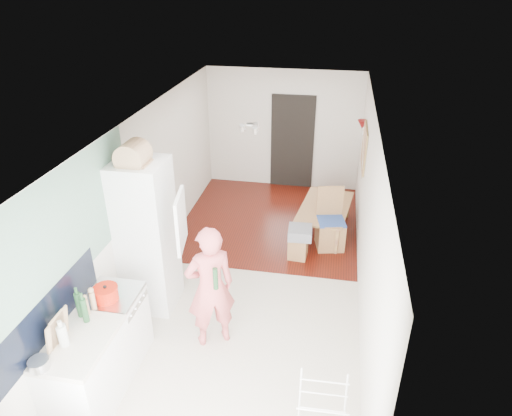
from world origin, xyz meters
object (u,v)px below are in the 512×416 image
(dining_chair, at_px, (331,220))
(stool, at_px, (298,247))
(person, at_px, (210,277))
(dining_table, at_px, (326,221))

(dining_chair, bearing_deg, stool, -152.34)
(person, xyz_separation_m, dining_table, (1.28, 2.98, -0.76))
(person, height_order, dining_chair, person)
(dining_chair, relative_size, stool, 2.72)
(person, relative_size, stool, 5.08)
(person, height_order, dining_table, person)
(person, bearing_deg, dining_table, -143.18)
(stool, bearing_deg, person, -113.03)
(dining_table, xyz_separation_m, dining_chair, (0.09, -0.50, 0.30))
(dining_chair, height_order, stool, dining_chair)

